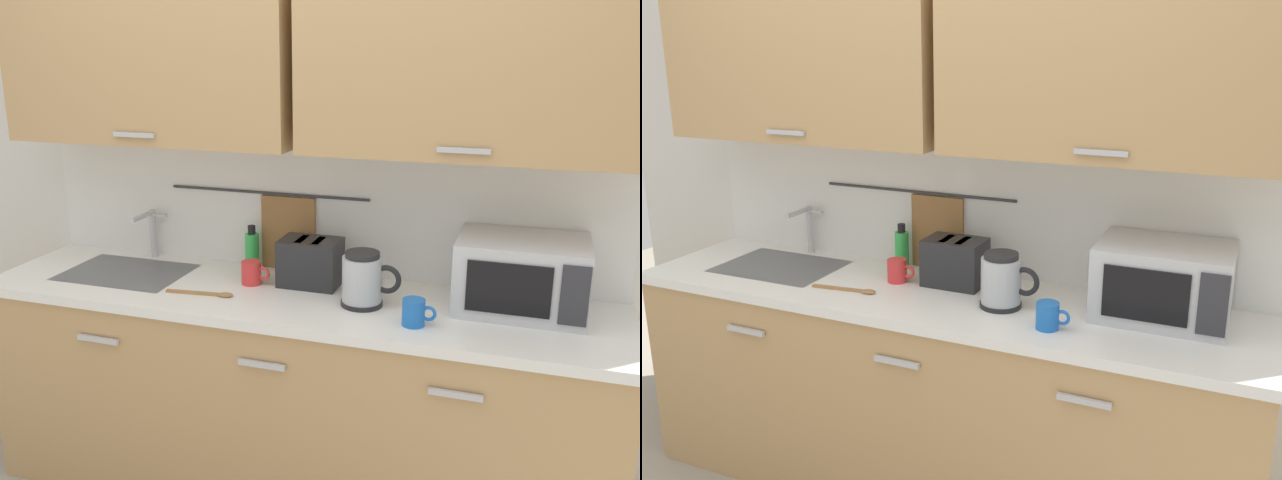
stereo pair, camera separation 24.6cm
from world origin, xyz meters
TOP-DOWN VIEW (x-y plane):
  - counter_unit at (-0.01, 0.30)m, footprint 2.53×0.64m
  - back_wall_assembly at (-0.00, 0.53)m, footprint 3.70×0.41m
  - sink_faucet at (-0.76, 0.53)m, footprint 0.09×0.17m
  - microwave at (0.85, 0.41)m, footprint 0.46×0.35m
  - electric_kettle at (0.30, 0.27)m, footprint 0.23×0.16m
  - dish_soap_bottle at (-0.26, 0.52)m, footprint 0.06×0.06m
  - mug_near_sink at (-0.19, 0.35)m, footprint 0.12×0.08m
  - toaster at (0.04, 0.42)m, footprint 0.26×0.17m
  - mug_by_kettle at (0.51, 0.14)m, footprint 0.12×0.08m
  - wooden_spoon at (-0.30, 0.18)m, footprint 0.28×0.06m

SIDE VIEW (x-z plane):
  - counter_unit at x=-0.01m, z-range 0.01..0.91m
  - wooden_spoon at x=-0.30m, z-range 0.90..0.91m
  - mug_near_sink at x=-0.19m, z-range 0.90..1.00m
  - mug_by_kettle at x=0.51m, z-range 0.90..1.00m
  - dish_soap_bottle at x=-0.26m, z-range 0.89..1.08m
  - toaster at x=0.04m, z-range 0.90..1.09m
  - electric_kettle at x=0.30m, z-range 0.90..1.11m
  - microwave at x=0.85m, z-range 0.90..1.17m
  - sink_faucet at x=-0.76m, z-range 0.93..1.15m
  - back_wall_assembly at x=0.00m, z-range 0.27..2.77m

